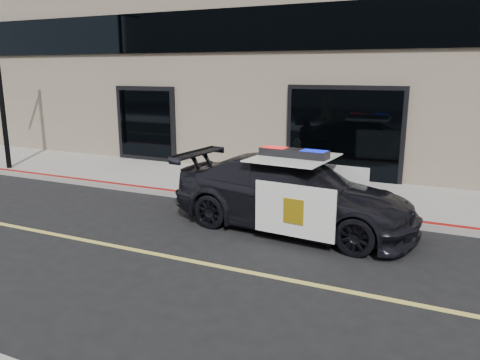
% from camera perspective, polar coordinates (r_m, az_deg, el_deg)
% --- Properties ---
extents(ground, '(120.00, 120.00, 0.00)m').
position_cam_1_polar(ground, '(7.67, 7.65, -12.33)').
color(ground, black).
rests_on(ground, ground).
extents(sidewalk_n, '(60.00, 3.50, 0.15)m').
position_cam_1_polar(sidewalk_n, '(12.47, 14.95, -2.17)').
color(sidewalk_n, gray).
rests_on(sidewalk_n, ground).
extents(police_car, '(3.02, 5.58, 1.71)m').
position_cam_1_polar(police_car, '(9.94, 6.46, -1.58)').
color(police_car, black).
rests_on(police_car, ground).
extents(fire_hydrant, '(0.34, 0.47, 0.75)m').
position_cam_1_polar(fire_hydrant, '(12.41, -0.54, 0.24)').
color(fire_hydrant, silver).
rests_on(fire_hydrant, sidewalk_n).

